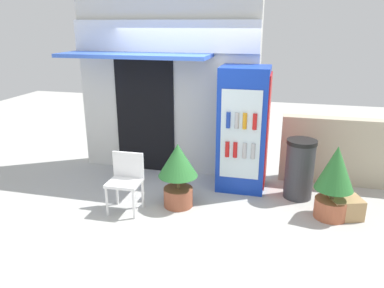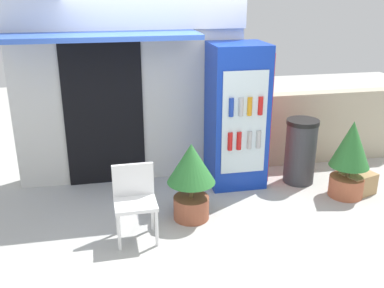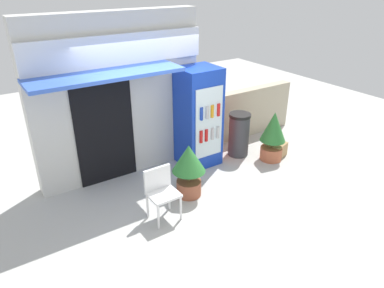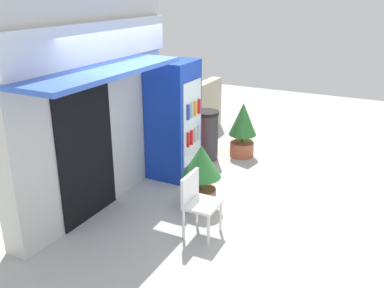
{
  "view_description": "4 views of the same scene",
  "coord_description": "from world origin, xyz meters",
  "px_view_note": "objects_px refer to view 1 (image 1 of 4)",
  "views": [
    {
      "loc": [
        1.51,
        -4.79,
        2.57
      ],
      "look_at": [
        0.28,
        0.16,
        0.91
      ],
      "focal_mm": 34.65,
      "sensor_mm": 36.0,
      "label": 1
    },
    {
      "loc": [
        -0.81,
        -4.66,
        2.67
      ],
      "look_at": [
        0.2,
        0.26,
        0.84
      ],
      "focal_mm": 41.01,
      "sensor_mm": 36.0,
      "label": 2
    },
    {
      "loc": [
        -2.72,
        -4.48,
        3.52
      ],
      "look_at": [
        0.33,
        0.16,
        0.85
      ],
      "focal_mm": 33.39,
      "sensor_mm": 36.0,
      "label": 3
    },
    {
      "loc": [
        -4.88,
        -2.44,
        3.04
      ],
      "look_at": [
        0.12,
        0.1,
        0.96
      ],
      "focal_mm": 39.54,
      "sensor_mm": 36.0,
      "label": 4
    }
  ],
  "objects_px": {
    "drink_cooler": "(243,129)",
    "trash_bin": "(299,169)",
    "potted_plant_curbside": "(335,178)",
    "cardboard_box": "(345,208)",
    "plastic_chair": "(126,177)",
    "potted_plant_near_shop": "(178,169)"
  },
  "relations": [
    {
      "from": "drink_cooler",
      "to": "trash_bin",
      "type": "xyz_separation_m",
      "value": [
        0.89,
        -0.18,
        -0.51
      ]
    },
    {
      "from": "potted_plant_curbside",
      "to": "drink_cooler",
      "type": "bearing_deg",
      "value": 151.03
    },
    {
      "from": "drink_cooler",
      "to": "trash_bin",
      "type": "distance_m",
      "value": 1.05
    },
    {
      "from": "potted_plant_curbside",
      "to": "cardboard_box",
      "type": "height_order",
      "value": "potted_plant_curbside"
    },
    {
      "from": "plastic_chair",
      "to": "cardboard_box",
      "type": "bearing_deg",
      "value": 9.2
    },
    {
      "from": "drink_cooler",
      "to": "potted_plant_near_shop",
      "type": "bearing_deg",
      "value": -132.25
    },
    {
      "from": "trash_bin",
      "to": "cardboard_box",
      "type": "xyz_separation_m",
      "value": [
        0.62,
        -0.51,
        -0.32
      ]
    },
    {
      "from": "potted_plant_near_shop",
      "to": "potted_plant_curbside",
      "type": "height_order",
      "value": "potted_plant_curbside"
    },
    {
      "from": "plastic_chair",
      "to": "trash_bin",
      "type": "bearing_deg",
      "value": 22.5
    },
    {
      "from": "plastic_chair",
      "to": "potted_plant_curbside",
      "type": "xyz_separation_m",
      "value": [
        2.83,
        0.45,
        0.09
      ]
    },
    {
      "from": "plastic_chair",
      "to": "cardboard_box",
      "type": "relative_size",
      "value": 1.97
    },
    {
      "from": "drink_cooler",
      "to": "plastic_chair",
      "type": "bearing_deg",
      "value": -142.01
    },
    {
      "from": "plastic_chair",
      "to": "cardboard_box",
      "type": "distance_m",
      "value": 3.08
    },
    {
      "from": "potted_plant_near_shop",
      "to": "cardboard_box",
      "type": "relative_size",
      "value": 2.25
    },
    {
      "from": "drink_cooler",
      "to": "plastic_chair",
      "type": "distance_m",
      "value": 1.98
    },
    {
      "from": "potted_plant_near_shop",
      "to": "cardboard_box",
      "type": "bearing_deg",
      "value": 5.28
    },
    {
      "from": "potted_plant_curbside",
      "to": "trash_bin",
      "type": "distance_m",
      "value": 0.71
    },
    {
      "from": "plastic_chair",
      "to": "trash_bin",
      "type": "distance_m",
      "value": 2.6
    },
    {
      "from": "drink_cooler",
      "to": "potted_plant_curbside",
      "type": "xyz_separation_m",
      "value": [
        1.32,
        -0.73,
        -0.4
      ]
    },
    {
      "from": "plastic_chair",
      "to": "potted_plant_near_shop",
      "type": "xyz_separation_m",
      "value": [
        0.69,
        0.27,
        0.08
      ]
    },
    {
      "from": "plastic_chair",
      "to": "cardboard_box",
      "type": "xyz_separation_m",
      "value": [
        3.02,
        0.49,
        -0.35
      ]
    },
    {
      "from": "drink_cooler",
      "to": "plastic_chair",
      "type": "height_order",
      "value": "drink_cooler"
    }
  ]
}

